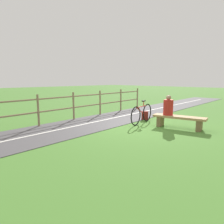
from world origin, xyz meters
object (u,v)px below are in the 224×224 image
(person_seated, at_px, (168,107))
(backpack, at_px, (145,116))
(bicycle, at_px, (142,114))
(bench, at_px, (179,120))

(person_seated, bearing_deg, backpack, -33.12)
(person_seated, bearing_deg, bicycle, -1.64)
(backpack, bearing_deg, bench, 165.66)
(person_seated, height_order, backpack, person_seated)
(bench, xyz_separation_m, bicycle, (1.48, 0.28, 0.08))
(bench, relative_size, bicycle, 1.11)
(bench, distance_m, person_seated, 0.62)
(bench, xyz_separation_m, person_seated, (0.41, 0.09, 0.45))
(backpack, bearing_deg, bicycle, 116.45)
(bench, relative_size, backpack, 5.18)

